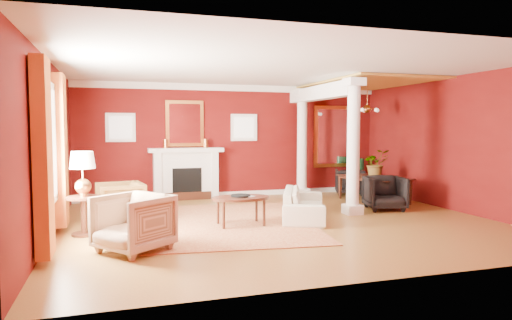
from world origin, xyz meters
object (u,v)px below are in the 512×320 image
object	(u,v)px
armchair_leopard	(120,200)
armchair_stripe	(133,220)
side_table	(83,180)
coffee_table	(241,199)
sofa	(304,199)
dining_table	(375,182)

from	to	relation	value
armchair_leopard	armchair_stripe	size ratio (longest dim) A/B	0.92
armchair_leopard	side_table	distance (m)	1.18
armchair_stripe	coffee_table	world-z (taller)	armchair_stripe
armchair_leopard	coffee_table	xyz separation A→B (m)	(2.10, -0.94, 0.07)
sofa	armchair_leopard	size ratio (longest dim) A/B	2.34
side_table	dining_table	world-z (taller)	side_table
sofa	armchair_leopard	bearing A→B (deg)	103.27
side_table	dining_table	bearing A→B (deg)	14.19
sofa	side_table	size ratio (longest dim) A/B	1.41
armchair_stripe	coffee_table	size ratio (longest dim) A/B	0.86
armchair_stripe	armchair_leopard	bearing A→B (deg)	145.63
armchair_stripe	dining_table	size ratio (longest dim) A/B	0.53
armchair_stripe	dining_table	xyz separation A→B (m)	(5.78, 2.93, 0.02)
armchair_stripe	side_table	xyz separation A→B (m)	(-0.75, 1.28, 0.47)
armchair_leopard	side_table	size ratio (longest dim) A/B	0.60
coffee_table	dining_table	distance (m)	4.20
coffee_table	side_table	distance (m)	2.72
armchair_stripe	side_table	bearing A→B (deg)	171.68
coffee_table	armchair_stripe	bearing A→B (deg)	-147.57
sofa	dining_table	size ratio (longest dim) A/B	1.14
coffee_table	dining_table	world-z (taller)	dining_table
side_table	armchair_leopard	bearing A→B (deg)	56.44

